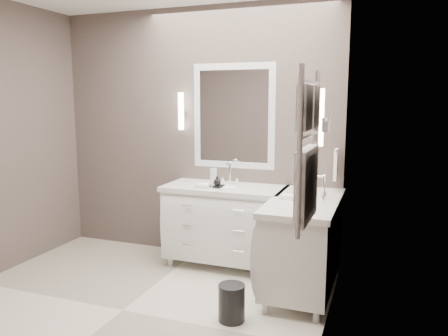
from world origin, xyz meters
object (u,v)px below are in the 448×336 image
(towel_ladder, at_px, (307,158))
(vanity_right, at_px, (304,239))
(waste_bin, at_px, (232,303))
(vanity_back, at_px, (225,221))

(towel_ladder, bearing_deg, vanity_right, 99.84)
(towel_ladder, relative_size, waste_bin, 3.06)
(vanity_back, height_order, towel_ladder, towel_ladder)
(vanity_back, xyz_separation_m, waste_bin, (0.45, -1.07, -0.34))
(towel_ladder, bearing_deg, waste_bin, 139.45)
(towel_ladder, distance_m, waste_bin, 1.51)
(vanity_back, distance_m, vanity_right, 0.93)
(towel_ladder, bearing_deg, vanity_back, 124.10)
(vanity_back, relative_size, waste_bin, 4.21)
(vanity_back, xyz_separation_m, towel_ladder, (1.10, -1.63, 0.91))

